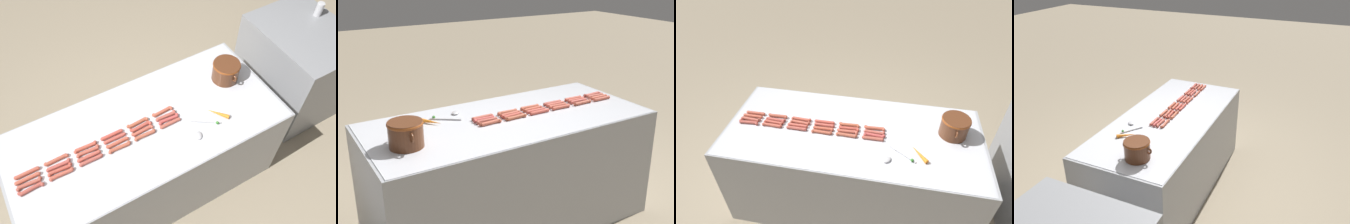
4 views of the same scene
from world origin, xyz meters
The scene contains 29 objects.
ground_plane centered at (0.00, 0.00, 0.00)m, with size 20.00×20.00×0.00m, color gray.
griddle_counter centered at (0.00, 0.00, 0.42)m, with size 0.90×2.01×0.84m.
hot_dog_0 centered at (-0.05, -0.83, 0.86)m, with size 0.03×0.17×0.03m.
hot_dog_1 centered at (-0.05, -0.64, 0.86)m, with size 0.03×0.17×0.03m.
hot_dog_2 centered at (-0.04, -0.43, 0.86)m, with size 0.03×0.17×0.03m.
hot_dog_3 centered at (-0.05, -0.24, 0.86)m, with size 0.03×0.17×0.03m.
hot_dog_4 centered at (-0.05, -0.04, 0.86)m, with size 0.03×0.17×0.03m.
hot_dog_5 centered at (-0.05, 0.17, 0.86)m, with size 0.03×0.17×0.03m.
hot_dog_6 centered at (-0.01, -0.84, 0.86)m, with size 0.03×0.17×0.03m.
hot_dog_7 centered at (0.00, -0.64, 0.86)m, with size 0.03×0.17×0.03m.
hot_dog_8 centered at (-0.01, -0.43, 0.86)m, with size 0.04×0.17×0.03m.
hot_dog_9 centered at (-0.01, -0.23, 0.86)m, with size 0.03×0.17×0.03m.
hot_dog_10 centered at (-0.01, -0.03, 0.86)m, with size 0.04×0.17×0.03m.
hot_dog_11 centered at (0.00, 0.17, 0.86)m, with size 0.03×0.17×0.03m.
hot_dog_12 centered at (0.03, -0.84, 0.86)m, with size 0.04×0.17×0.03m.
hot_dog_13 centered at (0.03, -0.64, 0.86)m, with size 0.04×0.17×0.03m.
hot_dog_14 centered at (0.03, -0.44, 0.86)m, with size 0.03×0.17×0.03m.
hot_dog_15 centered at (0.03, -0.23, 0.86)m, with size 0.03×0.17×0.03m.
hot_dog_16 centered at (0.03, -0.04, 0.86)m, with size 0.03×0.17×0.03m.
hot_dog_17 centered at (0.03, 0.17, 0.86)m, with size 0.04×0.17×0.03m.
hot_dog_18 centered at (0.07, -0.84, 0.86)m, with size 0.04×0.17×0.03m.
hot_dog_19 centered at (0.07, -0.64, 0.86)m, with size 0.03×0.17×0.03m.
hot_dog_20 centered at (0.07, -0.44, 0.86)m, with size 0.03×0.17×0.03m.
hot_dog_21 centered at (0.07, -0.23, 0.86)m, with size 0.03×0.17×0.03m.
hot_dog_22 centered at (0.07, -0.04, 0.86)m, with size 0.03×0.17×0.03m.
hot_dog_23 centered at (0.07, 0.16, 0.86)m, with size 0.03×0.17×0.03m.
bean_pot centered at (-0.10, 0.76, 0.93)m, with size 0.27×0.21×0.16m.
serving_spoon centered at (0.23, 0.32, 0.85)m, with size 0.18×0.24×0.02m.
carrot centered at (0.17, 0.50, 0.86)m, with size 0.16×0.13×0.03m.
Camera 4 is at (-1.36, 2.69, 2.36)m, focal length 36.38 mm.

